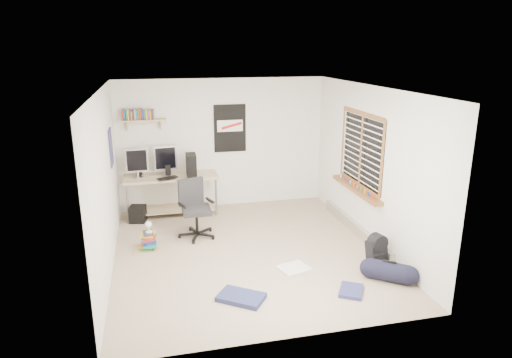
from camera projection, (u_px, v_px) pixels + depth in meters
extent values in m
cube|color=gray|center=(247.00, 252.00, 7.09)|extent=(4.00, 4.50, 0.01)
cube|color=white|center=(246.00, 88.00, 6.39)|extent=(4.00, 4.50, 0.01)
cube|color=silver|center=(222.00, 144.00, 8.85)|extent=(4.00, 0.01, 2.50)
cube|color=silver|center=(105.00, 183.00, 6.30)|extent=(0.01, 4.50, 2.50)
cube|color=silver|center=(371.00, 166.00, 7.18)|extent=(0.01, 4.50, 2.50)
cube|color=tan|center=(172.00, 195.00, 8.63)|extent=(1.74, 0.79, 0.78)
cube|color=#9B9A9F|center=(137.00, 165.00, 8.25)|extent=(0.39, 0.11, 0.43)
cube|color=#AAAAAF|center=(166.00, 163.00, 8.39)|extent=(0.41, 0.15, 0.45)
cube|color=black|center=(191.00, 165.00, 8.34)|extent=(0.20, 0.39, 0.40)
cube|color=black|center=(167.00, 178.00, 8.20)|extent=(0.39, 0.27, 0.02)
cube|color=black|center=(139.00, 171.00, 8.36)|extent=(0.12, 0.12, 0.18)
cube|color=black|center=(168.00, 170.00, 8.41)|extent=(0.11, 0.11, 0.19)
cube|color=#242326|center=(196.00, 209.00, 7.52)|extent=(0.80, 0.80, 0.97)
cube|color=tan|center=(144.00, 120.00, 8.27)|extent=(0.80, 0.22, 0.24)
cube|color=black|center=(230.00, 128.00, 8.77)|extent=(0.62, 0.03, 0.92)
cube|color=navy|center=(111.00, 147.00, 7.36)|extent=(0.02, 0.42, 0.60)
cube|color=brown|center=(360.00, 150.00, 7.39)|extent=(0.10, 1.50, 1.26)
cube|color=#B7B2A8|center=(355.00, 228.00, 7.77)|extent=(0.08, 2.50, 0.18)
cube|color=black|center=(377.00, 252.00, 6.60)|extent=(0.32, 0.28, 0.37)
cylinder|color=black|center=(389.00, 271.00, 6.18)|extent=(0.38, 0.38, 0.53)
cube|color=silver|center=(294.00, 269.00, 6.51)|extent=(0.49, 0.44, 0.04)
cube|color=#232A4F|center=(241.00, 297.00, 5.75)|extent=(0.67, 0.62, 0.06)
cube|color=navy|center=(351.00, 291.00, 5.91)|extent=(0.44, 0.47, 0.05)
cube|color=brown|center=(148.00, 240.00, 7.15)|extent=(0.56, 0.50, 0.33)
cube|color=silver|center=(149.00, 227.00, 7.07)|extent=(0.11, 0.18, 0.18)
cube|color=black|center=(138.00, 214.00, 8.27)|extent=(0.33, 0.33, 0.31)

